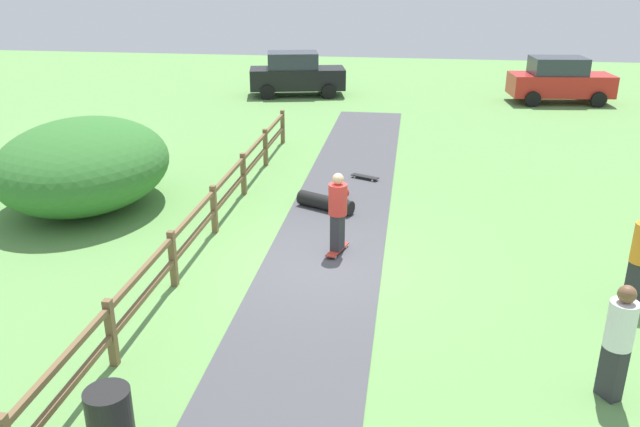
% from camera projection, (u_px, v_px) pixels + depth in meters
% --- Properties ---
extents(ground_plane, '(60.00, 60.00, 0.00)m').
position_uv_depth(ground_plane, '(322.00, 264.00, 12.91)').
color(ground_plane, '#60934C').
extents(asphalt_path, '(2.40, 28.00, 0.02)m').
position_uv_depth(asphalt_path, '(322.00, 264.00, 12.90)').
color(asphalt_path, '#47474C').
rests_on(asphalt_path, ground_plane).
extents(wooden_fence, '(0.12, 18.12, 1.10)m').
position_uv_depth(wooden_fence, '(195.00, 226.00, 13.01)').
color(wooden_fence, brown).
rests_on(wooden_fence, ground_plane).
extents(bush_large, '(3.94, 4.73, 2.16)m').
position_uv_depth(bush_large, '(84.00, 165.00, 15.57)').
color(bush_large, '#33702D').
rests_on(bush_large, ground_plane).
extents(trash_bin, '(0.56, 0.56, 0.90)m').
position_uv_depth(trash_bin, '(111.00, 422.00, 7.81)').
color(trash_bin, black).
rests_on(trash_bin, ground_plane).
extents(skater_riding, '(0.47, 0.82, 1.73)m').
position_uv_depth(skater_riding, '(338.00, 209.00, 13.03)').
color(skater_riding, '#B23326').
rests_on(skater_riding, asphalt_path).
extents(skater_fallen, '(1.48, 1.39, 0.36)m').
position_uv_depth(skater_fallen, '(327.00, 202.00, 15.69)').
color(skater_fallen, black).
rests_on(skater_fallen, asphalt_path).
extents(skateboard_loose, '(0.81, 0.51, 0.08)m').
position_uv_depth(skateboard_loose, '(365.00, 177.00, 17.88)').
color(skateboard_loose, black).
rests_on(skateboard_loose, asphalt_path).
extents(bystander_white, '(0.52, 0.52, 1.73)m').
position_uv_depth(bystander_white, '(619.00, 337.00, 8.64)').
color(bystander_white, '#2D2D33').
rests_on(bystander_white, ground_plane).
extents(parked_car_black, '(4.46, 2.66, 1.92)m').
position_uv_depth(parked_car_black, '(296.00, 74.00, 28.84)').
color(parked_car_black, black).
rests_on(parked_car_black, ground_plane).
extents(parked_car_red, '(4.36, 2.35, 1.92)m').
position_uv_depth(parked_car_red, '(560.00, 80.00, 27.33)').
color(parked_car_red, red).
rests_on(parked_car_red, ground_plane).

